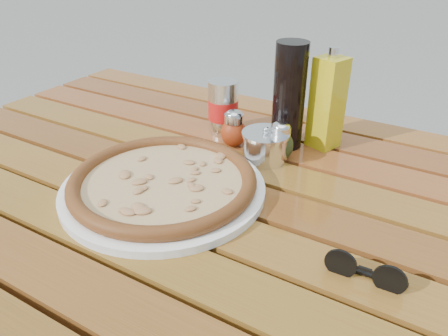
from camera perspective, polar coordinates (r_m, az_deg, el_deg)
The scene contains 10 objects.
table at distance 0.83m, azimuth -0.71°, elevation -6.94°, with size 1.40×0.90×0.75m.
plate at distance 0.78m, azimuth -7.91°, elevation -2.68°, with size 0.36×0.36×0.01m, color white.
pizza at distance 0.77m, azimuth -7.99°, elevation -1.69°, with size 0.43×0.43×0.03m.
pepper_shaker at distance 0.92m, azimuth 1.27°, elevation 5.11°, with size 0.07×0.07×0.08m.
oregano_shaker at distance 0.87m, azimuth 7.34°, elevation 3.42°, with size 0.07×0.07×0.08m.
dark_bottle at distance 0.91m, azimuth 8.49°, elevation 9.27°, with size 0.07×0.07×0.22m, color black.
soda_can at distance 0.98m, azimuth -0.10°, elevation 7.87°, with size 0.09×0.09×0.12m.
olive_oil_cruet at distance 0.93m, azimuth 13.34°, elevation 8.30°, with size 0.07×0.07×0.21m.
parmesan_tin at distance 0.87m, azimuth 5.42°, elevation 2.92°, with size 0.10×0.10×0.07m.
sunglasses at distance 0.62m, azimuth 17.91°, elevation -12.75°, with size 0.11×0.03×0.04m.
Camera 1 is at (0.35, -0.57, 1.17)m, focal length 35.00 mm.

